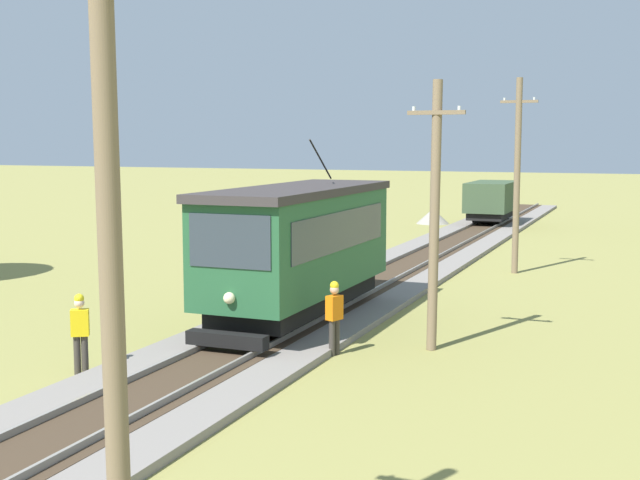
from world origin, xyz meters
TOP-DOWN VIEW (x-y plane):
  - red_tram at (0.00, 15.74)m, footprint 2.60×8.54m
  - freight_car at (0.00, 44.52)m, footprint 2.40×5.20m
  - utility_pole_foreground at (4.12, 1.61)m, footprint 1.40×0.32m
  - utility_pole_near_tram at (4.12, 14.46)m, footprint 1.40×0.46m
  - utility_pole_mid at (4.12, 27.07)m, footprint 1.40×0.28m
  - gravel_pile at (-3.58, 44.65)m, footprint 2.02×2.02m
  - track_worker at (-2.42, 9.39)m, footprint 0.45×0.41m
  - second_worker at (2.12, 12.97)m, footprint 0.36×0.44m

SIDE VIEW (x-z plane):
  - gravel_pile at x=-3.58m, z-range 0.00..0.92m
  - track_worker at x=-2.42m, z-range 0.09..1.88m
  - second_worker at x=2.12m, z-range 0.09..1.88m
  - freight_car at x=0.00m, z-range 0.40..2.71m
  - red_tram at x=0.00m, z-range -0.20..4.59m
  - utility_pole_near_tram at x=4.12m, z-range 0.09..6.61m
  - utility_pole_mid at x=4.12m, z-range 0.10..7.51m
  - utility_pole_foreground at x=4.12m, z-range 0.10..7.56m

